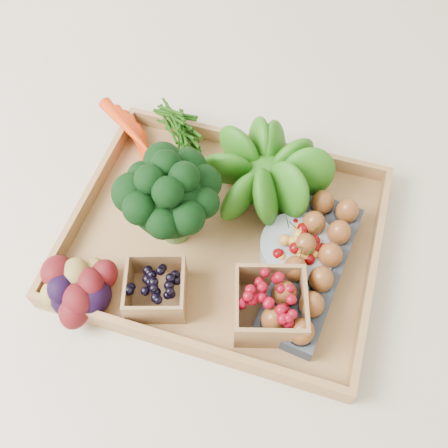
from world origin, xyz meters
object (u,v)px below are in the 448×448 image
(cherry_bowl, at_px, (298,249))
(egg_carton, at_px, (310,270))
(tray, at_px, (224,239))
(broccoli, at_px, (172,212))

(cherry_bowl, xyz_separation_m, egg_carton, (0.03, -0.03, -0.00))
(tray, relative_size, broccoli, 3.09)
(tray, relative_size, cherry_bowl, 3.97)
(broccoli, relative_size, egg_carton, 0.60)
(broccoli, bearing_deg, tray, 10.77)
(tray, bearing_deg, broccoli, -169.23)
(broccoli, distance_m, cherry_bowl, 0.23)
(tray, xyz_separation_m, cherry_bowl, (0.14, 0.00, 0.03))
(tray, distance_m, egg_carton, 0.17)
(broccoli, height_order, cherry_bowl, broccoli)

